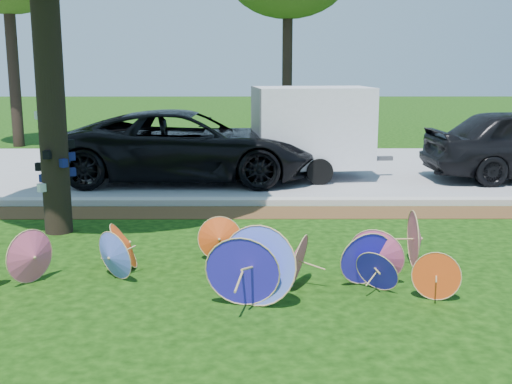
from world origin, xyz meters
TOP-DOWN VIEW (x-y plane):
  - ground at (0.00, 0.00)m, footprint 90.00×90.00m
  - mulch_strip at (0.00, 4.50)m, footprint 90.00×1.00m
  - curb at (0.00, 5.20)m, footprint 90.00×0.30m
  - street at (0.00, 9.35)m, footprint 90.00×8.00m
  - parasol_pile at (0.22, 0.54)m, footprint 6.32×2.02m
  - black_van at (-1.08, 7.75)m, footprint 5.92×2.78m
  - cargo_trailer at (1.86, 8.07)m, footprint 2.82×1.97m

SIDE VIEW (x-z plane):
  - ground at x=0.00m, z-range 0.00..0.00m
  - mulch_strip at x=0.00m, z-range 0.00..0.01m
  - street at x=0.00m, z-range 0.00..0.01m
  - curb at x=0.00m, z-range 0.00..0.12m
  - parasol_pile at x=0.22m, z-range -0.09..0.85m
  - black_van at x=-1.08m, z-range 0.00..1.64m
  - cargo_trailer at x=1.86m, z-range 0.00..2.45m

